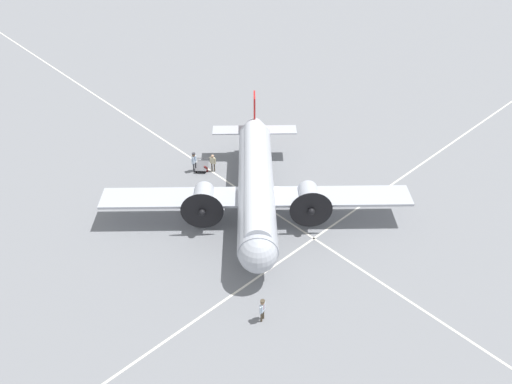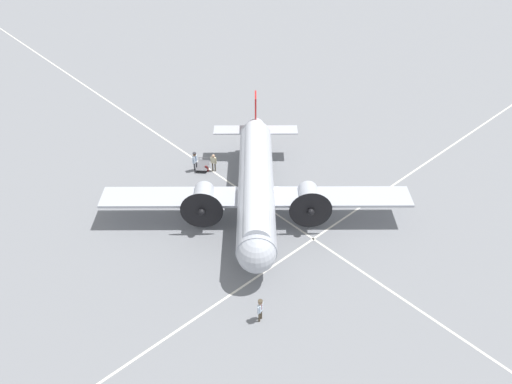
{
  "view_description": "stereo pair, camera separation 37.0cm",
  "coord_description": "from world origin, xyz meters",
  "px_view_note": "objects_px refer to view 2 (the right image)",
  "views": [
    {
      "loc": [
        22.39,
        -20.95,
        24.78
      ],
      "look_at": [
        0.0,
        0.0,
        1.76
      ],
      "focal_mm": 35.0,
      "sensor_mm": 36.0,
      "label": 1
    },
    {
      "loc": [
        22.64,
        -20.68,
        24.78
      ],
      "look_at": [
        0.0,
        0.0,
        1.76
      ],
      "focal_mm": 35.0,
      "sensor_mm": 36.0,
      "label": 2
    }
  ],
  "objects_px": {
    "passenger_boarding": "(195,160)",
    "ramp_agent": "(214,161)",
    "suitcase_near_door": "(207,169)",
    "crew_foreground": "(260,308)",
    "airliner_main": "(256,187)",
    "baggage_cart": "(203,165)"
  },
  "relations": [
    {
      "from": "passenger_boarding",
      "to": "ramp_agent",
      "type": "xyz_separation_m",
      "value": [
        1.08,
        1.19,
        -0.13
      ]
    },
    {
      "from": "ramp_agent",
      "to": "suitcase_near_door",
      "type": "bearing_deg",
      "value": -160.69
    },
    {
      "from": "suitcase_near_door",
      "to": "crew_foreground",
      "type": "bearing_deg",
      "value": -26.68
    },
    {
      "from": "crew_foreground",
      "to": "passenger_boarding",
      "type": "distance_m",
      "value": 17.2
    },
    {
      "from": "airliner_main",
      "to": "crew_foreground",
      "type": "bearing_deg",
      "value": 1.19
    },
    {
      "from": "passenger_boarding",
      "to": "ramp_agent",
      "type": "height_order",
      "value": "passenger_boarding"
    },
    {
      "from": "baggage_cart",
      "to": "passenger_boarding",
      "type": "bearing_deg",
      "value": -49.95
    },
    {
      "from": "airliner_main",
      "to": "ramp_agent",
      "type": "xyz_separation_m",
      "value": [
        -6.86,
        1.29,
        -1.58
      ]
    },
    {
      "from": "passenger_boarding",
      "to": "suitcase_near_door",
      "type": "bearing_deg",
      "value": 124.84
    },
    {
      "from": "crew_foreground",
      "to": "suitcase_near_door",
      "type": "bearing_deg",
      "value": -135.16
    },
    {
      "from": "ramp_agent",
      "to": "passenger_boarding",
      "type": "bearing_deg",
      "value": -160.93
    },
    {
      "from": "crew_foreground",
      "to": "ramp_agent",
      "type": "relative_size",
      "value": 1.05
    },
    {
      "from": "passenger_boarding",
      "to": "airliner_main",
      "type": "bearing_deg",
      "value": 76.61
    },
    {
      "from": "crew_foreground",
      "to": "baggage_cart",
      "type": "height_order",
      "value": "crew_foreground"
    },
    {
      "from": "airliner_main",
      "to": "suitcase_near_door",
      "type": "distance_m",
      "value": 7.72
    },
    {
      "from": "airliner_main",
      "to": "baggage_cart",
      "type": "distance_m",
      "value": 8.24
    },
    {
      "from": "passenger_boarding",
      "to": "suitcase_near_door",
      "type": "relative_size",
      "value": 3.97
    },
    {
      "from": "airliner_main",
      "to": "suitcase_near_door",
      "type": "height_order",
      "value": "airliner_main"
    },
    {
      "from": "suitcase_near_door",
      "to": "baggage_cart",
      "type": "height_order",
      "value": "baggage_cart"
    },
    {
      "from": "airliner_main",
      "to": "baggage_cart",
      "type": "bearing_deg",
      "value": -143.77
    },
    {
      "from": "passenger_boarding",
      "to": "suitcase_near_door",
      "type": "height_order",
      "value": "passenger_boarding"
    },
    {
      "from": "crew_foreground",
      "to": "ramp_agent",
      "type": "xyz_separation_m",
      "value": [
        -14.68,
        8.07,
        -0.08
      ]
    }
  ]
}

